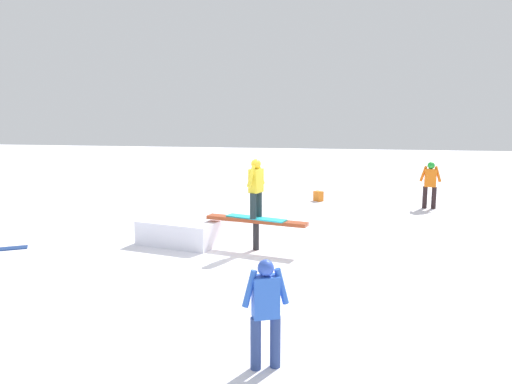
% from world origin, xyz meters
% --- Properties ---
extents(ground_plane, '(60.00, 60.00, 0.00)m').
position_xyz_m(ground_plane, '(0.00, 0.00, 0.00)').
color(ground_plane, white).
extents(rail_feature, '(2.35, 0.80, 0.71)m').
position_xyz_m(rail_feature, '(0.00, 0.00, 0.60)').
color(rail_feature, black).
rests_on(rail_feature, ground).
extents(snow_kicker_ramp, '(2.09, 1.87, 0.56)m').
position_xyz_m(snow_kicker_ramp, '(-1.78, 0.41, 0.28)').
color(snow_kicker_ramp, white).
rests_on(snow_kicker_ramp, ground).
extents(main_rider_on_rail, '(1.42, 0.72, 1.33)m').
position_xyz_m(main_rider_on_rail, '(0.00, 0.00, 1.36)').
color(main_rider_on_rail, '#23C1CF').
rests_on(main_rider_on_rail, rail_feature).
extents(bystander_blue, '(0.56, 0.29, 1.36)m').
position_xyz_m(bystander_blue, '(1.01, -5.08, 0.76)').
color(bystander_blue, navy).
rests_on(bystander_blue, ground).
extents(bystander_orange, '(0.67, 0.25, 1.48)m').
position_xyz_m(bystander_orange, '(4.59, 5.62, 0.83)').
color(bystander_orange, black).
rests_on(bystander_orange, ground).
extents(backpack_on_snow, '(0.37, 0.37, 0.34)m').
position_xyz_m(backpack_on_snow, '(1.06, 6.35, 0.17)').
color(backpack_on_snow, orange).
rests_on(backpack_on_snow, ground).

